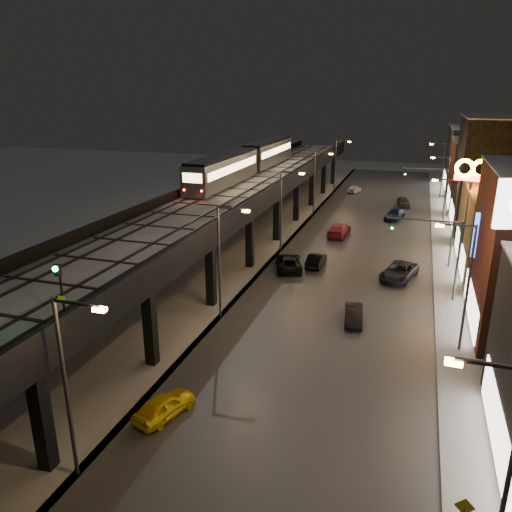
% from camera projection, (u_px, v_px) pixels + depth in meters
% --- Properties ---
extents(ground, '(220.00, 220.00, 0.00)m').
position_uv_depth(ground, '(145.00, 415.00, 27.69)').
color(ground, silver).
extents(road_surface, '(17.00, 120.00, 0.06)m').
position_uv_depth(road_surface, '(359.00, 247.00, 57.08)').
color(road_surface, '#46474D').
rests_on(road_surface, ground).
extents(sidewalk_right, '(4.00, 120.00, 0.14)m').
position_uv_depth(sidewalk_right, '(452.00, 255.00, 54.14)').
color(sidewalk_right, '#9FA1A8').
rests_on(sidewalk_right, ground).
extents(under_viaduct_pavement, '(11.00, 120.00, 0.06)m').
position_uv_depth(under_viaduct_pavement, '(247.00, 237.00, 61.02)').
color(under_viaduct_pavement, '#9FA1A8').
rests_on(under_viaduct_pavement, ground).
extents(elevated_viaduct, '(9.00, 100.00, 6.30)m').
position_uv_depth(elevated_viaduct, '(238.00, 197.00, 56.41)').
color(elevated_viaduct, black).
rests_on(elevated_viaduct, ground).
extents(viaduct_trackbed, '(8.40, 100.00, 0.32)m').
position_uv_depth(viaduct_trackbed, '(238.00, 190.00, 56.29)').
color(viaduct_trackbed, '#B2B7C1').
rests_on(viaduct_trackbed, elevated_viaduct).
extents(viaduct_parapet_streetside, '(0.30, 100.00, 1.10)m').
position_uv_depth(viaduct_parapet_streetside, '(275.00, 188.00, 54.89)').
color(viaduct_parapet_streetside, black).
rests_on(viaduct_parapet_streetside, elevated_viaduct).
extents(viaduct_parapet_far, '(0.30, 100.00, 1.10)m').
position_uv_depth(viaduct_parapet_far, '(203.00, 184.00, 57.43)').
color(viaduct_parapet_far, black).
rests_on(viaduct_parapet_far, elevated_viaduct).
extents(building_d, '(12.20, 13.20, 14.16)m').
position_uv_depth(building_d, '(510.00, 176.00, 61.76)').
color(building_d, black).
rests_on(building_d, ground).
extents(building_e, '(12.20, 12.20, 10.16)m').
position_uv_depth(building_e, '(493.00, 174.00, 75.03)').
color(building_e, maroon).
rests_on(building_e, ground).
extents(building_f, '(12.20, 16.20, 11.16)m').
position_uv_depth(building_f, '(484.00, 159.00, 87.51)').
color(building_f, '#252425').
rests_on(building_f, ground).
extents(streetlight_left_0, '(2.57, 0.28, 9.00)m').
position_uv_depth(streetlight_left_0, '(70.00, 378.00, 21.64)').
color(streetlight_left_0, '#38383A').
rests_on(streetlight_left_0, ground).
extents(streetlight_right_0, '(2.56, 0.28, 9.00)m').
position_uv_depth(streetlight_right_0, '(502.00, 465.00, 16.63)').
color(streetlight_right_0, '#38383A').
rests_on(streetlight_right_0, ground).
extents(streetlight_left_1, '(2.57, 0.28, 9.00)m').
position_uv_depth(streetlight_left_1, '(222.00, 255.00, 37.89)').
color(streetlight_left_1, '#38383A').
rests_on(streetlight_left_1, ground).
extents(streetlight_right_1, '(2.56, 0.28, 9.00)m').
position_uv_depth(streetlight_right_1, '(464.00, 280.00, 32.88)').
color(streetlight_right_1, '#38383A').
rests_on(streetlight_right_1, ground).
extents(streetlight_left_2, '(2.57, 0.28, 9.00)m').
position_uv_depth(streetlight_left_2, '(283.00, 205.00, 54.14)').
color(streetlight_left_2, '#38383A').
rests_on(streetlight_left_2, ground).
extents(streetlight_right_2, '(2.56, 0.28, 9.00)m').
position_uv_depth(streetlight_right_2, '(452.00, 217.00, 49.12)').
color(streetlight_right_2, '#38383A').
rests_on(streetlight_right_2, ground).
extents(streetlight_left_3, '(2.57, 0.28, 9.00)m').
position_uv_depth(streetlight_left_3, '(316.00, 179.00, 70.39)').
color(streetlight_left_3, '#38383A').
rests_on(streetlight_left_3, ground).
extents(streetlight_right_3, '(2.56, 0.28, 9.00)m').
position_uv_depth(streetlight_right_3, '(445.00, 186.00, 65.37)').
color(streetlight_right_3, '#38383A').
rests_on(streetlight_right_3, ground).
extents(streetlight_left_4, '(2.57, 0.28, 9.00)m').
position_uv_depth(streetlight_left_4, '(337.00, 162.00, 86.64)').
color(streetlight_left_4, '#38383A').
rests_on(streetlight_left_4, ground).
extents(streetlight_right_4, '(2.56, 0.28, 9.00)m').
position_uv_depth(streetlight_right_4, '(441.00, 167.00, 81.62)').
color(streetlight_right_4, '#38383A').
rests_on(streetlight_right_4, ground).
extents(traffic_light_rig_a, '(6.10, 0.34, 7.00)m').
position_uv_depth(traffic_light_rig_a, '(444.00, 250.00, 41.49)').
color(traffic_light_rig_a, '#38383A').
rests_on(traffic_light_rig_a, ground).
extents(traffic_light_rig_b, '(6.10, 0.34, 7.00)m').
position_uv_depth(traffic_light_rig_b, '(437.00, 187.00, 68.57)').
color(traffic_light_rig_b, '#38383A').
rests_on(traffic_light_rig_b, ground).
extents(subway_train, '(2.89, 35.52, 3.45)m').
position_uv_depth(subway_train, '(249.00, 160.00, 66.37)').
color(subway_train, gray).
rests_on(subway_train, viaduct_trackbed).
extents(rail_signal, '(0.35, 0.43, 2.99)m').
position_uv_depth(rail_signal, '(59.00, 282.00, 22.92)').
color(rail_signal, black).
rests_on(rail_signal, viaduct_trackbed).
extents(car_taxi, '(2.61, 4.10, 1.30)m').
position_uv_depth(car_taxi, '(164.00, 406.00, 27.33)').
color(car_taxi, yellow).
rests_on(car_taxi, ground).
extents(car_near_white, '(1.52, 4.11, 1.35)m').
position_uv_depth(car_near_white, '(316.00, 261.00, 50.63)').
color(car_near_white, black).
rests_on(car_near_white, ground).
extents(car_mid_silver, '(3.97, 5.83, 1.48)m').
position_uv_depth(car_mid_silver, '(289.00, 263.00, 49.82)').
color(car_mid_silver, black).
rests_on(car_mid_silver, ground).
extents(car_mid_dark, '(2.41, 5.42, 1.54)m').
position_uv_depth(car_mid_dark, '(339.00, 230.00, 61.29)').
color(car_mid_dark, maroon).
rests_on(car_mid_dark, ground).
extents(car_far_white, '(2.41, 4.11, 1.31)m').
position_uv_depth(car_far_white, '(354.00, 189.00, 87.41)').
color(car_far_white, white).
rests_on(car_far_white, ground).
extents(car_onc_silver, '(1.82, 3.95, 1.25)m').
position_uv_depth(car_onc_silver, '(353.00, 316.00, 38.36)').
color(car_onc_silver, black).
rests_on(car_onc_silver, ground).
extents(car_onc_dark, '(3.83, 5.95, 1.53)m').
position_uv_depth(car_onc_dark, '(399.00, 272.00, 47.17)').
color(car_onc_dark, '#232328').
rests_on(car_onc_dark, ground).
extents(car_onc_white, '(2.96, 5.14, 1.40)m').
position_uv_depth(car_onc_white, '(395.00, 215.00, 69.16)').
color(car_onc_white, '#101A40').
rests_on(car_onc_white, ground).
extents(car_onc_red, '(2.32, 4.35, 1.41)m').
position_uv_depth(car_onc_red, '(403.00, 202.00, 77.06)').
color(car_onc_red, '#3C3C3D').
rests_on(car_onc_red, ground).
extents(sign_mcdonalds, '(3.28, 0.84, 11.05)m').
position_uv_depth(sign_mcdonalds, '(471.00, 179.00, 47.01)').
color(sign_mcdonalds, '#38383A').
rests_on(sign_mcdonalds, ground).
extents(sign_carwash, '(1.58, 0.35, 8.17)m').
position_uv_depth(sign_carwash, '(483.00, 244.00, 38.85)').
color(sign_carwash, '#38383A').
rests_on(sign_carwash, ground).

